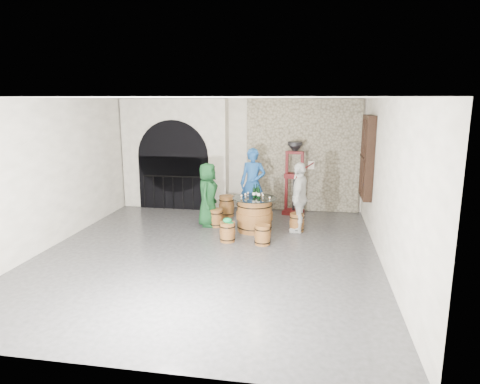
% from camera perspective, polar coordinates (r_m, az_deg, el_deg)
% --- Properties ---
extents(ground, '(8.00, 8.00, 0.00)m').
position_cam_1_polar(ground, '(9.10, -4.21, -8.17)').
color(ground, '#2E2E31').
rests_on(ground, ground).
extents(wall_back, '(8.00, 0.00, 8.00)m').
position_cam_1_polar(wall_back, '(12.54, 0.08, 5.08)').
color(wall_back, silver).
rests_on(wall_back, ground).
extents(wall_front, '(8.00, 0.00, 8.00)m').
position_cam_1_polar(wall_front, '(5.00, -15.62, -6.54)').
color(wall_front, silver).
rests_on(wall_front, ground).
extents(wall_left, '(0.00, 8.00, 8.00)m').
position_cam_1_polar(wall_left, '(10.10, -24.03, 2.25)').
color(wall_left, silver).
rests_on(wall_left, ground).
extents(wall_right, '(0.00, 8.00, 8.00)m').
position_cam_1_polar(wall_right, '(8.53, 19.09, 0.97)').
color(wall_right, silver).
rests_on(wall_right, ground).
extents(ceiling, '(8.00, 8.00, 0.00)m').
position_cam_1_polar(ceiling, '(8.52, -4.55, 12.42)').
color(ceiling, beige).
rests_on(ceiling, wall_back).
extents(stone_facing_panel, '(3.20, 0.12, 3.18)m').
position_cam_1_polar(stone_facing_panel, '(12.31, 8.35, 4.81)').
color(stone_facing_panel, gray).
rests_on(stone_facing_panel, ground).
extents(arched_opening, '(3.10, 0.60, 3.19)m').
position_cam_1_polar(arched_opening, '(12.75, -8.61, 4.98)').
color(arched_opening, silver).
rests_on(arched_opening, ground).
extents(shuttered_window, '(0.23, 1.10, 2.00)m').
position_cam_1_polar(shuttered_window, '(10.83, 16.56, 4.49)').
color(shuttered_window, black).
rests_on(shuttered_window, wall_right).
extents(barrel_table, '(1.08, 1.08, 0.83)m').
position_cam_1_polar(barrel_table, '(10.47, 1.95, -3.01)').
color(barrel_table, brown).
rests_on(barrel_table, ground).
extents(barrel_stool_left, '(0.37, 0.37, 0.45)m').
position_cam_1_polar(barrel_stool_left, '(10.89, -3.22, -3.45)').
color(barrel_stool_left, brown).
rests_on(barrel_stool_left, ground).
extents(barrel_stool_far, '(0.37, 0.37, 0.45)m').
position_cam_1_polar(barrel_stool_far, '(11.52, 1.72, -2.56)').
color(barrel_stool_far, brown).
rests_on(barrel_stool_far, ground).
extents(barrel_stool_right, '(0.37, 0.37, 0.45)m').
position_cam_1_polar(barrel_stool_right, '(10.56, 7.58, -4.05)').
color(barrel_stool_right, brown).
rests_on(barrel_stool_right, ground).
extents(barrel_stool_near_right, '(0.37, 0.37, 0.45)m').
position_cam_1_polar(barrel_stool_near_right, '(9.55, 3.02, -5.72)').
color(barrel_stool_near_right, brown).
rests_on(barrel_stool_near_right, ground).
extents(barrel_stool_near_left, '(0.37, 0.37, 0.45)m').
position_cam_1_polar(barrel_stool_near_left, '(9.75, -1.68, -5.34)').
color(barrel_stool_near_left, brown).
rests_on(barrel_stool_near_left, ground).
extents(green_cap, '(0.25, 0.20, 0.11)m').
position_cam_1_polar(green_cap, '(9.67, -1.67, -3.81)').
color(green_cap, '#0B813D').
rests_on(green_cap, barrel_stool_near_left).
extents(person_green, '(0.53, 0.80, 1.62)m').
position_cam_1_polar(person_green, '(10.84, -4.31, -0.35)').
color(person_green, '#103C1B').
rests_on(person_green, ground).
extents(person_blue, '(0.74, 0.53, 1.91)m').
position_cam_1_polar(person_blue, '(11.46, 1.72, 1.11)').
color(person_blue, navy).
rests_on(person_blue, ground).
extents(person_white, '(0.56, 1.05, 1.71)m').
position_cam_1_polar(person_white, '(10.40, 7.93, -0.71)').
color(person_white, silver).
rests_on(person_white, ground).
extents(wine_bottle_left, '(0.08, 0.08, 0.32)m').
position_cam_1_polar(wine_bottle_left, '(10.36, 1.88, -0.05)').
color(wine_bottle_left, black).
rests_on(wine_bottle_left, barrel_table).
extents(wine_bottle_center, '(0.08, 0.08, 0.32)m').
position_cam_1_polar(wine_bottle_center, '(10.29, 2.49, -0.13)').
color(wine_bottle_center, black).
rests_on(wine_bottle_center, barrel_table).
extents(wine_bottle_right, '(0.08, 0.08, 0.32)m').
position_cam_1_polar(wine_bottle_right, '(10.44, 2.25, 0.05)').
color(wine_bottle_right, black).
rests_on(wine_bottle_right, barrel_table).
extents(tasting_glass_a, '(0.05, 0.05, 0.10)m').
position_cam_1_polar(tasting_glass_a, '(10.27, 0.18, -0.62)').
color(tasting_glass_a, '#B76623').
rests_on(tasting_glass_a, barrel_table).
extents(tasting_glass_b, '(0.05, 0.05, 0.10)m').
position_cam_1_polar(tasting_glass_b, '(10.34, 3.06, -0.55)').
color(tasting_glass_b, '#B76623').
rests_on(tasting_glass_b, barrel_table).
extents(tasting_glass_c, '(0.05, 0.05, 0.10)m').
position_cam_1_polar(tasting_glass_c, '(10.57, 1.07, -0.25)').
color(tasting_glass_c, '#B76623').
rests_on(tasting_glass_c, barrel_table).
extents(tasting_glass_d, '(0.05, 0.05, 0.10)m').
position_cam_1_polar(tasting_glass_d, '(10.53, 2.97, -0.32)').
color(tasting_glass_d, '#B76623').
rests_on(tasting_glass_d, barrel_table).
extents(tasting_glass_e, '(0.05, 0.05, 0.10)m').
position_cam_1_polar(tasting_glass_e, '(10.07, 3.98, -0.91)').
color(tasting_glass_e, '#B76623').
rests_on(tasting_glass_e, barrel_table).
extents(tasting_glass_f, '(0.05, 0.05, 0.10)m').
position_cam_1_polar(tasting_glass_f, '(10.41, 0.72, -0.44)').
color(tasting_glass_f, '#B76623').
rests_on(tasting_glass_f, barrel_table).
extents(side_barrel, '(0.44, 0.44, 0.58)m').
position_cam_1_polar(side_barrel, '(11.80, -1.80, -1.89)').
color(side_barrel, brown).
rests_on(side_barrel, ground).
extents(corking_press, '(0.85, 0.54, 2.03)m').
position_cam_1_polar(corking_press, '(11.94, 7.25, 2.59)').
color(corking_press, '#4C0C0E').
rests_on(corking_press, ground).
extents(control_box, '(0.18, 0.10, 0.22)m').
position_cam_1_polar(control_box, '(12.26, 9.47, 3.56)').
color(control_box, silver).
rests_on(control_box, wall_back).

